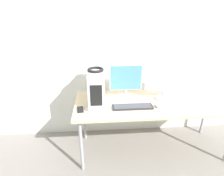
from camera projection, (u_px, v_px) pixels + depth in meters
The scene contains 11 objects.
ground_plane at pixel (157, 170), 2.33m from camera, with size 14.00×14.00×0.00m, color gray.
wall_back at pixel (147, 47), 2.62m from camera, with size 8.00×0.07×2.70m.
desk at pixel (153, 105), 2.40m from camera, with size 2.00×0.77×0.75m.
pc_tower at pixel (96, 87), 2.29m from camera, with size 0.19×0.50×0.42m.
headphones at pixel (96, 70), 2.20m from camera, with size 0.20×0.20×0.03m.
monitor_main at pixel (126, 81), 2.41m from camera, with size 0.42×0.21×0.45m.
monitor_right_near at pixel (165, 82), 2.39m from camera, with size 0.41×0.21×0.44m.
keyboard at pixel (132, 107), 2.24m from camera, with size 0.48×0.14×0.02m.
mouse at pixel (157, 106), 2.25m from camera, with size 0.05×0.10×0.03m.
cell_phone at pixel (80, 110), 2.19m from camera, with size 0.09×0.15×0.01m.
paper_sheet_left at pixel (98, 113), 2.13m from camera, with size 0.28×0.34×0.00m.
Camera 1 is at (-0.69, -1.69, 1.85)m, focal length 30.00 mm.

